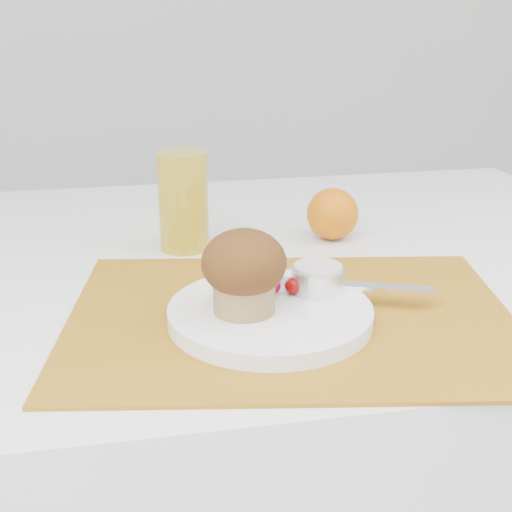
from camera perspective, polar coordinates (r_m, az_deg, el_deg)
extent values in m
cube|color=white|center=(1.15, -1.63, -17.74)|extent=(1.20, 0.80, 0.75)
cube|color=#A16A16|center=(0.78, 2.81, -4.89)|extent=(0.54, 0.43, 0.00)
cylinder|color=white|center=(0.77, 1.14, -4.66)|extent=(0.26, 0.26, 0.02)
cylinder|color=silver|center=(0.80, 4.95, -1.84)|extent=(0.07, 0.07, 0.03)
cylinder|color=silver|center=(0.80, 4.98, -0.96)|extent=(0.06, 0.06, 0.01)
ellipsoid|color=#5F021B|center=(0.79, 1.29, -2.41)|extent=(0.02, 0.02, 0.02)
ellipsoid|color=#5C0302|center=(0.79, 3.07, -2.40)|extent=(0.02, 0.02, 0.02)
cube|color=white|center=(0.81, 6.66, -2.32)|extent=(0.20, 0.09, 0.01)
sphere|color=orange|center=(1.03, 6.14, 3.36)|extent=(0.07, 0.07, 0.07)
cylinder|color=gold|center=(0.98, -5.83, 4.37)|extent=(0.08, 0.08, 0.14)
cylinder|color=#9E814C|center=(0.75, -0.95, -3.19)|extent=(0.08, 0.08, 0.03)
ellipsoid|color=#311909|center=(0.73, -0.97, -0.53)|extent=(0.09, 0.09, 0.07)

